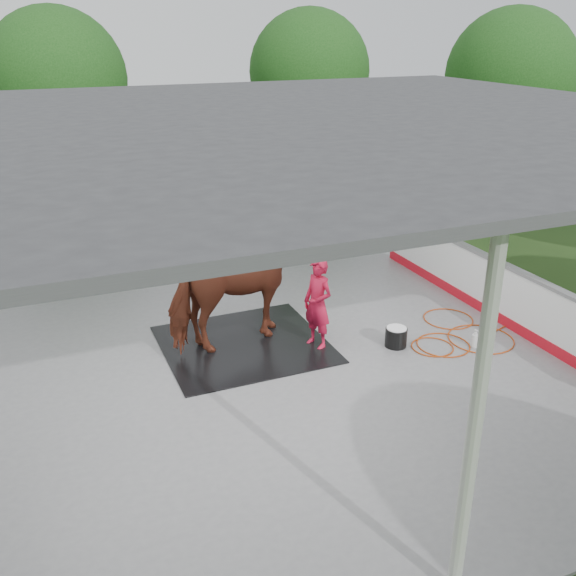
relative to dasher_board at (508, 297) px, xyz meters
name	(u,v)px	position (x,y,z in m)	size (l,w,h in m)	color
ground	(277,374)	(-4.60, 0.00, -0.59)	(100.00, 100.00, 0.00)	#1E3814
concrete_slab	(277,373)	(-4.60, 0.00, -0.57)	(12.00, 10.00, 0.05)	slate
pavilion_structure	(276,125)	(-4.60, 0.00, 3.37)	(12.60, 10.60, 4.05)	beige
dasher_board	(508,297)	(0.00, 0.00, 0.00)	(0.16, 8.00, 1.15)	red
tree_belt	(272,128)	(-4.30, 0.90, 3.20)	(28.00, 28.00, 5.80)	#382314
rubber_mat	(244,344)	(-4.79, 1.09, -0.53)	(2.79, 2.61, 0.02)	black
horse	(243,288)	(-4.79, 1.09, 0.54)	(1.15, 2.52, 2.12)	brown
handler	(318,304)	(-3.62, 0.57, 0.26)	(0.59, 0.38, 1.61)	red
wash_bucket	(396,337)	(-2.36, 0.03, -0.36)	(0.38, 0.38, 0.35)	black
soap_bottle_a	(475,338)	(-1.12, -0.55, -0.37)	(0.13, 0.13, 0.34)	silver
soap_bottle_b	(487,340)	(-0.89, -0.60, -0.43)	(0.10, 0.10, 0.22)	#338CD8
hose_coil	(457,336)	(-1.15, -0.11, -0.53)	(2.46, 1.98, 0.02)	#A4390B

